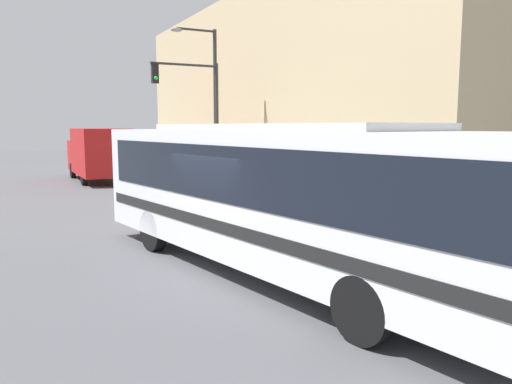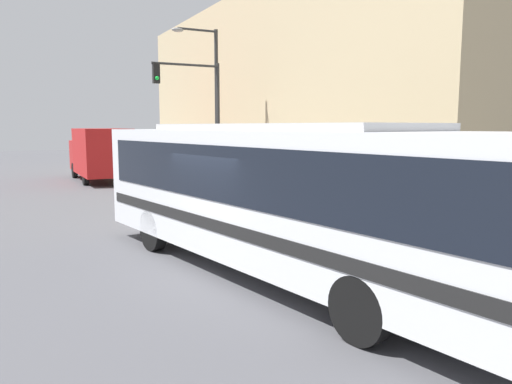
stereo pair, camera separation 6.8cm
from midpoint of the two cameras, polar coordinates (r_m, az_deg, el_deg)
ground_plane at (r=10.67m, az=-2.90°, el=-9.26°), size 120.00×120.00×0.00m
sidewalk at (r=31.20m, az=-8.04°, el=1.90°), size 3.16×70.00×0.14m
building_facade at (r=29.50m, az=3.00°, el=11.51°), size 6.00×30.16×10.29m
city_bus at (r=10.07m, az=2.63°, el=0.31°), size 4.41×11.80×3.13m
delivery_truck at (r=29.53m, az=-17.71°, el=4.32°), size 2.43×7.28×2.96m
fire_hydrant at (r=16.78m, az=6.70°, el=-1.29°), size 0.26×0.35×0.77m
traffic_light_pole at (r=23.94m, az=-6.93°, el=10.03°), size 3.28×0.35×5.91m
parking_meter at (r=19.84m, az=0.77°, el=1.35°), size 0.14×0.14×1.18m
street_lamp at (r=24.67m, az=-5.35°, el=10.93°), size 2.28×0.28×7.54m
pedestrian_near_corner at (r=20.26m, az=5.04°, el=1.67°), size 0.34×0.34×1.74m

